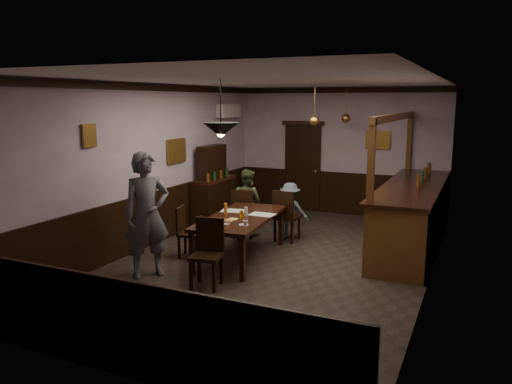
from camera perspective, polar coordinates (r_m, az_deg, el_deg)
The scene contains 31 objects.
room at distance 8.26m, azimuth 2.24°, elevation 2.15°, with size 5.01×8.01×3.01m.
dining_table at distance 8.49m, azimuth -1.79°, elevation -3.21°, with size 1.20×2.28×0.75m.
chair_far_left at distance 9.84m, azimuth -1.51°, elevation -2.22°, with size 0.53×0.53×0.98m.
chair_far_right at distance 9.56m, azimuth 3.38°, elevation -2.49°, with size 0.46×0.46×1.01m.
chair_near at distance 7.36m, azimuth -5.53°, elevation -6.53°, with size 0.51×0.51×1.00m.
chair_side at distance 8.72m, azimuth -7.97°, elevation -4.27°, with size 0.46×0.46×0.89m.
person_standing at distance 7.79m, azimuth -12.36°, elevation -2.58°, with size 0.70×0.46×1.93m, color #555661.
person_seated_left at distance 10.07m, azimuth -1.04°, elevation -1.15°, with size 0.65×0.50×1.33m, color #424E2E.
person_seated_right at distance 9.82m, azimuth 3.90°, elevation -2.14°, with size 0.72×0.41×1.11m, color slate.
newspaper_left at distance 8.88m, azimuth -2.63°, elevation -2.16°, with size 0.42×0.30×0.01m, color silver.
newspaper_right at distance 8.58m, azimuth 0.73°, elevation -2.59°, with size 0.42×0.30×0.01m, color silver.
napkin at distance 8.28m, azimuth -2.67°, elevation -3.10°, with size 0.15×0.15×0.00m, color #FFEF5D.
saucer at distance 7.87m, azimuth -1.42°, elevation -3.78°, with size 0.15×0.15×0.01m, color white.
coffee_cup at distance 7.82m, azimuth -1.22°, elevation -3.54°, with size 0.08×0.08×0.07m, color white.
pastry_plate at distance 7.98m, azimuth -3.69°, elevation -3.58°, with size 0.22×0.22×0.01m, color white.
pastry_ring_a at distance 8.04m, azimuth -3.54°, elevation -3.26°, with size 0.13×0.13×0.04m, color #C68C47.
pastry_ring_b at distance 7.99m, azimuth -3.12°, elevation -3.36°, with size 0.13×0.13×0.04m, color #C68C47.
soda_can at distance 8.35m, azimuth -1.66°, elevation -2.57°, with size 0.07×0.07×0.12m, color #EAAA13.
beer_glass at distance 8.59m, azimuth -3.49°, elevation -1.94°, with size 0.06×0.06×0.20m, color #BF721E.
water_glass at distance 8.49m, azimuth -1.15°, elevation -2.23°, with size 0.06×0.06×0.15m, color silver.
pepper_mill at distance 7.94m, azimuth -6.25°, elevation -3.22°, with size 0.04×0.04×0.14m, color black.
sideboard at distance 10.97m, azimuth -4.86°, elevation -0.08°, with size 0.47×1.31×1.73m.
bar_counter at distance 9.74m, azimuth 17.45°, elevation -2.33°, with size 1.02×4.37×2.45m.
door_back at distance 12.30m, azimuth 5.33°, elevation 2.73°, with size 0.90×0.06×2.10m, color black.
ac_unit at distance 11.81m, azimuth -3.15°, elevation 9.26°, with size 0.20×0.85×0.30m.
picture_left_small at distance 8.17m, azimuth -18.52°, elevation 6.13°, with size 0.04×0.28×0.36m.
picture_left_large at distance 10.09m, azimuth -9.07°, elevation 4.68°, with size 0.04×0.62×0.48m.
picture_back at distance 11.76m, azimuth 13.76°, elevation 5.80°, with size 0.55×0.04×0.42m.
pendant_iron at distance 7.53m, azimuth -4.05°, elevation 7.10°, with size 0.56×0.56×0.86m.
pendant_brass_mid at distance 9.76m, azimuth 6.68°, elevation 8.07°, with size 0.20×0.20×0.81m.
pendant_brass_far at distance 11.27m, azimuth 10.24°, elevation 8.28°, with size 0.20×0.20×0.81m.
Camera 1 is at (3.09, -7.56, 2.68)m, focal length 35.00 mm.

